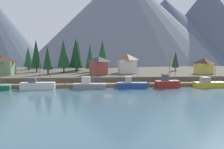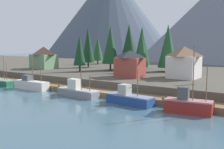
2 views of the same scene
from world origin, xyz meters
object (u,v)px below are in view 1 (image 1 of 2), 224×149
Objects in this scene: fishing_boat_white at (37,85)px; fishing_boat_blue at (132,84)px; house_white at (127,63)px; conifer_mid_right at (76,53)px; conifer_mid_left at (64,53)px; conifer_far_right at (176,59)px; fishing_boat_red at (167,83)px; conifer_near_left at (78,54)px; conifer_back_left at (48,58)px; conifer_far_left at (36,54)px; conifer_centre at (90,56)px; house_green at (3,65)px; fishing_boat_grey at (89,85)px; conifer_back_right at (28,57)px; house_red at (99,66)px; house_yellow at (204,66)px; conifer_near_right at (102,54)px; fishing_boat_yellow at (209,84)px.

fishing_boat_white is 1.06× the size of fishing_boat_blue.
house_white is 0.54× the size of conifer_mid_right.
conifer_far_right is at bearing 6.16° from conifer_mid_left.
fishing_boat_red is at bearing -45.55° from conifer_mid_right.
conifer_back_left is at bearing -116.29° from conifer_near_left.
conifer_mid_right is (4.37, 2.96, 0.29)m from conifer_mid_left.
conifer_far_left reaches higher than fishing_boat_red.
fishing_boat_blue is 0.69× the size of conifer_mid_left.
conifer_mid_left is at bearing 133.40° from fishing_boat_red.
conifer_near_left is 1.18× the size of conifer_centre.
conifer_far_left is (-10.80, 3.00, -0.08)m from conifer_mid_left.
conifer_back_left reaches higher than house_green.
fishing_boat_white is at bearing -104.16° from conifer_near_left.
fishing_boat_white is 0.85× the size of conifer_centre.
fishing_boat_grey is 0.93× the size of fishing_boat_red.
fishing_boat_blue is 31.88m from conifer_back_left.
conifer_mid_right is 1.04× the size of conifer_far_left.
fishing_boat_blue is 0.86× the size of conifer_back_right.
fishing_boat_white is 58.14m from conifer_far_right.
conifer_back_left reaches higher than fishing_boat_blue.
house_green is (-41.02, 17.31, 4.87)m from fishing_boat_blue.
fishing_boat_white is at bearing -76.50° from conifer_far_left.
fishing_boat_blue is 20.97m from house_white.
house_green is 1.01× the size of house_white.
conifer_back_right reaches higher than fishing_boat_white.
house_yellow is at bearing 0.30° from house_red.
house_green is at bearing -168.99° from conifer_far_right.
conifer_back_left is (-19.39, -13.87, -1.18)m from conifer_near_right.
fishing_boat_red is 24.39m from house_red.
fishing_boat_white is 43.64m from conifer_back_right.
conifer_centre reaches higher than fishing_boat_yellow.
fishing_boat_grey is 49.86m from conifer_back_right.
conifer_centre is (9.91, 0.41, -1.12)m from conifer_mid_left.
fishing_boat_grey is 11.84m from fishing_boat_blue.
fishing_boat_white is at bearing -107.14° from conifer_mid_right.
fishing_boat_white is 0.92× the size of fishing_boat_red.
fishing_boat_blue is at bearing -46.59° from conifer_back_right.
conifer_mid_left reaches higher than fishing_boat_white.
conifer_mid_right is at bearing 104.16° from fishing_boat_grey.
fishing_boat_white reaches higher than fishing_boat_blue.
house_red is 0.49× the size of conifer_mid_right.
house_green reaches higher than house_red.
house_yellow is (5.76, 14.89, 4.33)m from fishing_boat_yellow.
fishing_boat_yellow is at bearing -35.06° from conifer_mid_right.
conifer_far_right is (35.67, 29.76, 6.20)m from fishing_boat_grey.
conifer_near_left is at bearing 157.21° from conifer_near_right.
conifer_near_right reaches higher than fishing_boat_yellow.
conifer_mid_left is at bearing -177.61° from conifer_centre.
conifer_near_left is at bearing 88.07° from conifer_mid_right.
house_yellow is 54.64m from conifer_back_left.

